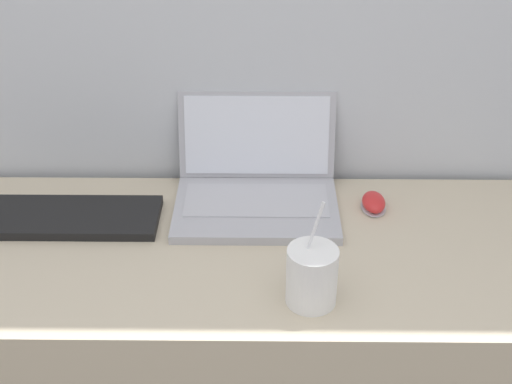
# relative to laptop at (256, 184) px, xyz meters

# --- Properties ---
(desk) EXTENTS (1.48, 0.56, 0.77)m
(desk) POSITION_rel_laptop_xyz_m (-0.08, -0.18, -0.43)
(desk) COLOR beige
(desk) RESTS_ON ground_plane
(laptop) EXTENTS (0.37, 0.30, 0.22)m
(laptop) POSITION_rel_laptop_xyz_m (0.00, 0.00, 0.00)
(laptop) COLOR #ADADB2
(laptop) RESTS_ON desk
(drink_cup) EXTENTS (0.10, 0.10, 0.20)m
(drink_cup) POSITION_rel_laptop_xyz_m (0.11, -0.35, 0.01)
(drink_cup) COLOR white
(drink_cup) RESTS_ON desk
(computer_mouse) EXTENTS (0.06, 0.09, 0.03)m
(computer_mouse) POSITION_rel_laptop_xyz_m (0.27, -0.03, -0.03)
(computer_mouse) COLOR #B2B2B7
(computer_mouse) RESTS_ON desk
(external_keyboard) EXTENTS (0.41, 0.16, 0.02)m
(external_keyboard) POSITION_rel_laptop_xyz_m (-0.42, -0.09, -0.04)
(external_keyboard) COLOR black
(external_keyboard) RESTS_ON desk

